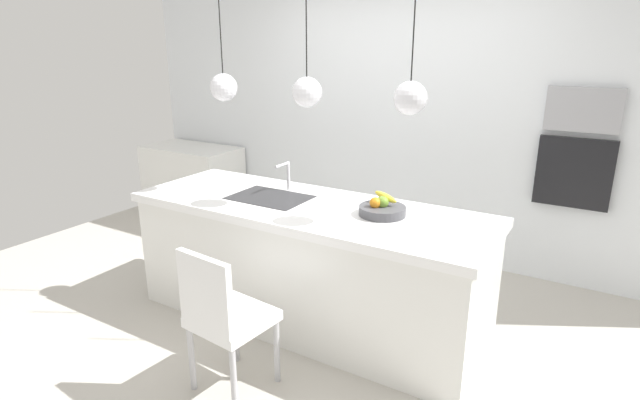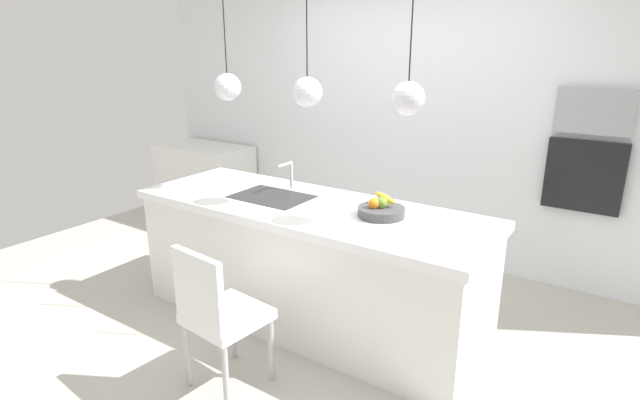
% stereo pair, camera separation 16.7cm
% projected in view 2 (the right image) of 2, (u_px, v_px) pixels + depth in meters
% --- Properties ---
extents(floor, '(6.60, 6.60, 0.00)m').
position_uv_depth(floor, '(309.00, 318.00, 3.76)').
color(floor, '#BCB7AD').
rests_on(floor, ground).
extents(back_wall, '(6.00, 0.10, 2.60)m').
position_uv_depth(back_wall, '(410.00, 118.00, 4.68)').
color(back_wall, white).
rests_on(back_wall, ground).
extents(kitchen_island, '(2.57, 0.90, 0.89)m').
position_uv_depth(kitchen_island, '(309.00, 263.00, 3.62)').
color(kitchen_island, white).
rests_on(kitchen_island, ground).
extents(sink_basin, '(0.56, 0.40, 0.02)m').
position_uv_depth(sink_basin, '(272.00, 197.00, 3.67)').
color(sink_basin, '#2D2D30').
rests_on(sink_basin, kitchen_island).
extents(faucet, '(0.02, 0.17, 0.22)m').
position_uv_depth(faucet, '(289.00, 172.00, 3.79)').
color(faucet, silver).
rests_on(faucet, kitchen_island).
extents(fruit_bowl, '(0.31, 0.31, 0.15)m').
position_uv_depth(fruit_bowl, '(381.00, 210.00, 3.25)').
color(fruit_bowl, '#4C4C51').
rests_on(fruit_bowl, kitchen_island).
extents(side_counter, '(1.10, 0.60, 0.83)m').
position_uv_depth(side_counter, '(205.00, 180.00, 5.93)').
color(side_counter, white).
rests_on(side_counter, ground).
extents(microwave, '(0.54, 0.08, 0.34)m').
position_uv_depth(microwave, '(595.00, 111.00, 3.76)').
color(microwave, '#9E9EA3').
rests_on(microwave, back_wall).
extents(oven, '(0.56, 0.08, 0.56)m').
position_uv_depth(oven, '(584.00, 176.00, 3.91)').
color(oven, black).
rests_on(oven, back_wall).
extents(chair_near, '(0.45, 0.45, 0.90)m').
position_uv_depth(chair_near, '(218.00, 312.00, 2.86)').
color(chair_near, white).
rests_on(chair_near, ground).
extents(pendant_light_left, '(0.20, 0.20, 0.80)m').
position_uv_depth(pendant_light_left, '(227.00, 87.00, 3.64)').
color(pendant_light_left, silver).
extents(pendant_light_center, '(0.20, 0.20, 0.80)m').
position_uv_depth(pendant_light_center, '(307.00, 92.00, 3.26)').
color(pendant_light_center, silver).
extents(pendant_light_right, '(0.20, 0.20, 0.80)m').
position_uv_depth(pendant_light_right, '(408.00, 98.00, 2.88)').
color(pendant_light_right, silver).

